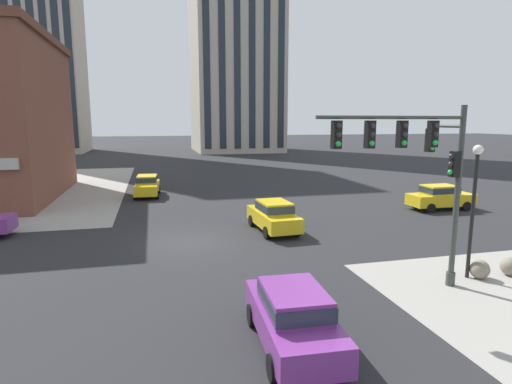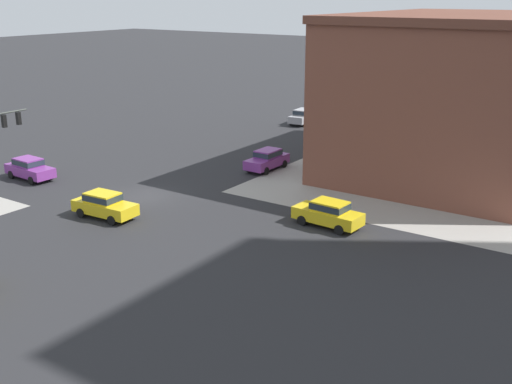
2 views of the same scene
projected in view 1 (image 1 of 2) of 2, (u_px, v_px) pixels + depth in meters
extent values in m
plane|color=#262628|center=(189.00, 242.00, 20.80)|extent=(320.00, 320.00, 0.00)
cylinder|color=#383D38|center=(450.00, 279.00, 15.28)|extent=(0.32, 0.32, 0.50)
cylinder|color=#383D38|center=(457.00, 198.00, 14.78)|extent=(0.20, 0.20, 6.50)
cylinder|color=#383D38|center=(393.00, 117.00, 13.67)|extent=(5.41, 0.12, 0.12)
cylinder|color=#383D38|center=(445.00, 126.00, 15.22)|extent=(0.11, 1.80, 0.11)
cube|color=black|center=(433.00, 134.00, 14.12)|extent=(0.28, 0.28, 0.90)
sphere|color=#282828|center=(436.00, 126.00, 13.92)|extent=(0.18, 0.18, 0.18)
sphere|color=#282828|center=(436.00, 134.00, 13.97)|extent=(0.18, 0.18, 0.18)
sphere|color=green|center=(435.00, 142.00, 14.01)|extent=(0.18, 0.18, 0.18)
cube|color=black|center=(402.00, 134.00, 13.84)|extent=(0.28, 0.28, 0.90)
sphere|color=#282828|center=(405.00, 126.00, 13.64)|extent=(0.18, 0.18, 0.18)
sphere|color=#282828|center=(405.00, 134.00, 13.69)|extent=(0.18, 0.18, 0.18)
sphere|color=green|center=(404.00, 143.00, 13.74)|extent=(0.18, 0.18, 0.18)
cube|color=black|center=(370.00, 134.00, 13.56)|extent=(0.28, 0.28, 0.90)
sphere|color=#282828|center=(373.00, 126.00, 13.36)|extent=(0.18, 0.18, 0.18)
sphere|color=#282828|center=(372.00, 135.00, 13.41)|extent=(0.18, 0.18, 0.18)
sphere|color=green|center=(372.00, 143.00, 13.46)|extent=(0.18, 0.18, 0.18)
cube|color=black|center=(336.00, 135.00, 13.28)|extent=(0.28, 0.28, 0.90)
sphere|color=#282828|center=(339.00, 126.00, 13.08)|extent=(0.18, 0.18, 0.18)
sphere|color=#282828|center=(339.00, 135.00, 13.13)|extent=(0.18, 0.18, 0.18)
sphere|color=green|center=(338.00, 144.00, 13.18)|extent=(0.18, 0.18, 0.18)
cube|color=black|center=(455.00, 164.00, 14.53)|extent=(0.28, 0.28, 0.90)
sphere|color=#282828|center=(452.00, 156.00, 14.44)|extent=(0.18, 0.18, 0.18)
sphere|color=#282828|center=(451.00, 164.00, 14.49)|extent=(0.18, 0.18, 0.18)
sphere|color=green|center=(450.00, 172.00, 14.54)|extent=(0.18, 0.18, 0.18)
cube|color=black|center=(430.00, 140.00, 16.08)|extent=(0.28, 0.28, 0.90)
sphere|color=#282828|center=(433.00, 133.00, 15.88)|extent=(0.18, 0.18, 0.18)
sphere|color=#282828|center=(433.00, 141.00, 15.92)|extent=(0.18, 0.18, 0.18)
sphere|color=green|center=(432.00, 148.00, 15.97)|extent=(0.18, 0.18, 0.18)
sphere|color=gray|center=(480.00, 269.00, 15.94)|extent=(0.73, 0.73, 0.73)
sphere|color=gray|center=(510.00, 266.00, 16.25)|extent=(0.73, 0.73, 0.73)
cylinder|color=black|center=(472.00, 218.00, 15.69)|extent=(0.14, 0.14, 4.74)
sphere|color=white|center=(478.00, 150.00, 15.26)|extent=(0.36, 0.36, 0.36)
cube|color=gold|center=(273.00, 218.00, 22.82)|extent=(2.01, 4.49, 0.76)
cube|color=gold|center=(274.00, 207.00, 22.56)|extent=(1.61, 2.19, 0.60)
cube|color=#232D38|center=(274.00, 207.00, 22.56)|extent=(1.65, 2.28, 0.40)
cylinder|color=black|center=(252.00, 221.00, 23.92)|extent=(0.26, 0.65, 0.64)
cylinder|color=black|center=(279.00, 219.00, 24.41)|extent=(0.26, 0.65, 0.64)
cylinder|color=black|center=(267.00, 233.00, 21.35)|extent=(0.26, 0.65, 0.64)
cylinder|color=black|center=(297.00, 230.00, 21.84)|extent=(0.26, 0.65, 0.64)
cube|color=gold|center=(441.00, 199.00, 28.41)|extent=(4.41, 1.77, 0.76)
cube|color=gold|center=(440.00, 190.00, 28.27)|extent=(2.12, 1.50, 0.60)
cube|color=#232D38|center=(440.00, 190.00, 28.27)|extent=(2.20, 1.54, 0.40)
cylinder|color=black|center=(449.00, 202.00, 29.60)|extent=(0.64, 0.22, 0.64)
cylinder|color=black|center=(466.00, 206.00, 28.00)|extent=(0.64, 0.22, 0.64)
cylinder|color=black|center=(415.00, 203.00, 28.96)|extent=(0.64, 0.22, 0.64)
cylinder|color=black|center=(431.00, 208.00, 27.36)|extent=(0.64, 0.22, 0.64)
cylinder|color=black|center=(2.00, 227.00, 22.48)|extent=(0.64, 0.23, 0.64)
cube|color=#7A3389|center=(292.00, 322.00, 11.05)|extent=(1.98, 4.48, 0.76)
cube|color=#7A3389|center=(294.00, 300.00, 10.79)|extent=(1.60, 2.19, 0.60)
cube|color=#232D38|center=(294.00, 300.00, 10.79)|extent=(1.64, 2.28, 0.40)
cylinder|color=black|center=(252.00, 315.00, 12.27)|extent=(0.25, 0.65, 0.64)
cylinder|color=black|center=(306.00, 310.00, 12.59)|extent=(0.25, 0.65, 0.64)
cylinder|color=black|center=(273.00, 368.00, 9.63)|extent=(0.25, 0.65, 0.64)
cylinder|color=black|center=(341.00, 360.00, 9.95)|extent=(0.25, 0.65, 0.64)
cube|color=gold|center=(147.00, 188.00, 33.44)|extent=(2.03, 4.50, 0.76)
cube|color=gold|center=(147.00, 179.00, 33.47)|extent=(1.62, 2.20, 0.60)
cube|color=#232D38|center=(147.00, 179.00, 33.47)|extent=(1.66, 2.29, 0.40)
cylinder|color=black|center=(157.00, 195.00, 32.33)|extent=(0.26, 0.65, 0.64)
cylinder|color=black|center=(135.00, 196.00, 32.03)|extent=(0.26, 0.65, 0.64)
cylinder|color=black|center=(159.00, 189.00, 34.97)|extent=(0.26, 0.65, 0.64)
cylinder|color=black|center=(138.00, 190.00, 34.68)|extent=(0.26, 0.65, 0.64)
cube|color=#B2A899|center=(234.00, 19.00, 82.11)|extent=(16.43, 18.79, 51.63)
cube|color=#1E2833|center=(206.00, 4.00, 71.45)|extent=(1.20, 0.10, 49.56)
cube|color=#1E2833|center=(221.00, 5.00, 72.09)|extent=(1.20, 0.10, 49.56)
cube|color=#1E2833|center=(237.00, 6.00, 72.74)|extent=(1.20, 0.10, 49.56)
cube|color=#1E2833|center=(252.00, 7.00, 73.39)|extent=(1.20, 0.10, 49.56)
cube|color=#1E2833|center=(267.00, 8.00, 74.04)|extent=(1.20, 0.10, 49.56)
cube|color=#1E2833|center=(282.00, 9.00, 74.69)|extent=(1.20, 0.10, 49.56)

